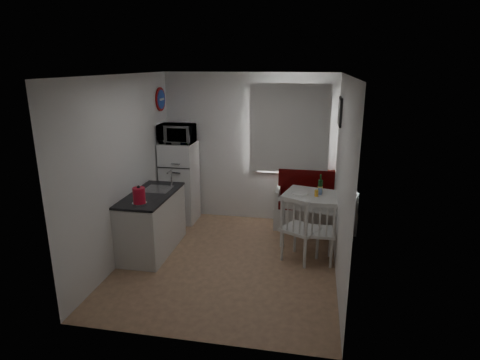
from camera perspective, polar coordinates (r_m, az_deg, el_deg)
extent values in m
cube|color=#8E684C|center=(5.89, -1.65, -11.48)|extent=(3.00, 3.50, 0.02)
cube|color=white|center=(5.21, -1.88, 14.73)|extent=(3.00, 3.50, 0.02)
cube|color=white|center=(7.07, 1.29, 4.54)|extent=(3.00, 0.02, 2.60)
cube|color=white|center=(3.80, -7.45, -6.15)|extent=(3.00, 0.02, 2.60)
cube|color=white|center=(5.90, -16.14, 1.50)|extent=(0.02, 3.50, 2.60)
cube|color=white|center=(5.30, 14.30, -0.02)|extent=(0.02, 3.50, 2.60)
cube|color=silver|center=(6.91, 7.05, 6.88)|extent=(1.22, 0.06, 1.47)
cube|color=white|center=(6.83, 7.02, 7.20)|extent=(1.35, 0.02, 1.50)
cube|color=silver|center=(6.18, -12.38, -6.08)|extent=(0.60, 1.30, 0.86)
cube|color=black|center=(6.02, -12.64, -2.07)|extent=(0.62, 1.32, 0.03)
cube|color=#99999E|center=(6.24, -11.57, -1.68)|extent=(0.40, 0.40, 0.10)
cylinder|color=silver|center=(6.29, -9.70, 0.28)|extent=(0.02, 0.02, 0.26)
cylinder|color=#1C43AA|center=(7.05, -11.18, 11.19)|extent=(0.03, 0.40, 0.40)
cube|color=black|center=(6.23, 14.01, 9.45)|extent=(0.04, 0.52, 0.42)
cube|color=silver|center=(7.04, 10.58, -5.23)|extent=(1.37, 0.53, 0.38)
cube|color=#4D0606|center=(6.95, 10.68, -3.29)|extent=(1.31, 0.49, 0.13)
cube|color=#4D0606|center=(7.05, 10.82, -0.48)|extent=(1.31, 0.11, 0.49)
cube|color=silver|center=(6.22, 11.24, -2.35)|extent=(1.23, 0.99, 0.04)
cube|color=silver|center=(6.25, 11.20, -3.10)|extent=(1.09, 0.86, 0.13)
cylinder|color=silver|center=(6.36, 11.04, -5.80)|extent=(0.06, 0.06, 0.76)
cube|color=silver|center=(5.80, 8.59, -6.94)|extent=(0.62, 0.61, 0.04)
cube|color=silver|center=(5.51, 8.62, -5.22)|extent=(0.41, 0.25, 0.48)
cube|color=silver|center=(5.80, 11.11, -7.21)|extent=(0.46, 0.44, 0.04)
cube|color=silver|center=(5.53, 11.25, -5.56)|extent=(0.43, 0.05, 0.47)
cube|color=white|center=(7.17, -8.54, -0.30)|extent=(0.57, 0.57, 1.43)
imported|color=white|center=(6.93, -8.98, 6.53)|extent=(0.58, 0.40, 0.32)
cylinder|color=red|center=(5.55, -14.16, -2.17)|extent=(0.20, 0.20, 0.26)
cylinder|color=yellow|center=(6.15, 10.81, -1.86)|extent=(0.06, 0.06, 0.10)
cylinder|color=#7999CE|center=(6.24, 11.31, -1.57)|extent=(0.06, 0.06, 0.10)
cylinder|color=white|center=(6.23, 8.50, -1.88)|extent=(0.26, 0.26, 0.02)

